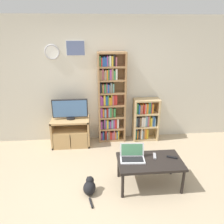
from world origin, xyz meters
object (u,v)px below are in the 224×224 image
at_px(remote_near_laptop, 172,157).
at_px(remote_far_from_laptop, 155,156).
at_px(television, 70,109).
at_px(bookshelf_tall, 110,100).
at_px(coffee_table, 150,163).
at_px(laptop, 132,156).
at_px(tv_stand, 71,132).
at_px(bookshelf_short, 145,119).
at_px(cat, 90,187).

xyz_separation_m(remote_near_laptop, remote_far_from_laptop, (-0.26, 0.06, 0.00)).
xyz_separation_m(television, remote_far_from_laptop, (1.42, -1.35, -0.34)).
bearing_deg(remote_far_from_laptop, remote_near_laptop, 0.28).
relative_size(bookshelf_tall, coffee_table, 1.94).
height_order(bookshelf_tall, laptop, bookshelf_tall).
height_order(coffee_table, remote_near_laptop, remote_near_laptop).
height_order(bookshelf_tall, coffee_table, bookshelf_tall).
relative_size(tv_stand, remote_far_from_laptop, 4.71).
xyz_separation_m(tv_stand, bookshelf_tall, (0.85, 0.15, 0.65)).
distance_m(bookshelf_short, cat, 2.08).
xyz_separation_m(television, coffee_table, (1.32, -1.45, -0.40)).
relative_size(coffee_table, remote_far_from_laptop, 5.97).
height_order(bookshelf_short, coffee_table, bookshelf_short).
bearing_deg(coffee_table, laptop, 165.69).
height_order(coffee_table, remote_far_from_laptop, remote_far_from_laptop).
relative_size(bookshelf_short, laptop, 2.40).
bearing_deg(bookshelf_tall, laptop, -81.90).
distance_m(remote_far_from_laptop, cat, 1.11).
bearing_deg(television, cat, -76.25).
xyz_separation_m(television, laptop, (1.05, -1.38, -0.29)).
bearing_deg(bookshelf_tall, coffee_table, -72.99).
bearing_deg(bookshelf_tall, television, -171.87).
xyz_separation_m(tv_stand, bookshelf_short, (1.61, 0.13, 0.17)).
relative_size(tv_stand, coffee_table, 0.79).
bearing_deg(tv_stand, cat, -75.51).
distance_m(tv_stand, bookshelf_tall, 1.08).
xyz_separation_m(laptop, remote_near_laptop, (0.63, -0.02, -0.05)).
relative_size(television, bookshelf_short, 0.77).
relative_size(remote_near_laptop, cat, 0.37).
bearing_deg(remote_near_laptop, remote_far_from_laptop, 102.88).
bearing_deg(tv_stand, remote_near_laptop, -39.06).
relative_size(coffee_table, laptop, 2.53).
bearing_deg(cat, television, 113.18).
bearing_deg(television, bookshelf_tall, 8.13).
height_order(tv_stand, laptop, laptop).
bearing_deg(television, remote_far_from_laptop, -43.50).
distance_m(television, laptop, 1.76).
distance_m(bookshelf_short, remote_far_from_laptop, 1.46).
bearing_deg(television, bookshelf_short, 3.63).
bearing_deg(coffee_table, cat, -173.38).
height_order(laptop, remote_near_laptop, laptop).
bearing_deg(remote_near_laptop, cat, 121.92).
xyz_separation_m(bookshelf_short, coffee_table, (-0.28, -1.55, -0.07)).
distance_m(television, bookshelf_tall, 0.86).
bearing_deg(cat, bookshelf_short, 63.27).
distance_m(television, remote_far_from_laptop, 1.99).
relative_size(television, coffee_table, 0.73).
height_order(tv_stand, cat, tv_stand).
height_order(coffee_table, laptop, laptop).
bearing_deg(television, coffee_table, -47.73).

